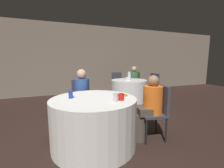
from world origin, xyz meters
TOP-DOWN VIEW (x-y plane):
  - ground_plane at (0.00, 0.00)m, footprint 16.00×16.00m
  - wall_back at (0.00, 4.06)m, footprint 16.00×0.06m
  - table_near at (0.09, -0.04)m, footprint 1.32×1.32m
  - table_far at (1.69, 1.85)m, footprint 1.09×1.09m
  - chair_near_east at (1.15, -0.23)m, footprint 0.47×0.47m
  - chair_near_north at (0.08, 1.04)m, footprint 0.40×0.41m
  - chair_far_north at (1.71, 2.81)m, footprint 0.41×0.41m
  - chair_far_east at (2.64, 1.96)m, footprint 0.45×0.44m
  - chair_far_northeast at (2.29, 2.59)m, footprint 0.56×0.56m
  - person_orange_shirt at (0.98, -0.20)m, footprint 0.49×0.36m
  - person_blue_shirt at (0.08, 0.87)m, footprint 0.31×0.50m
  - person_green_jacket at (2.19, 2.47)m, footprint 0.48×0.50m
  - pizza_plate_near at (0.56, -0.05)m, footprint 0.25×0.25m
  - soda_can_blue at (-0.24, 0.08)m, footprint 0.07×0.07m
  - soda_can_silver at (0.33, -0.35)m, footprint 0.07×0.07m
  - cup_near at (0.44, -0.30)m, footprint 0.09×0.09m
  - bottle_far at (1.64, 1.75)m, footprint 0.09×0.09m
  - cup_far at (1.64, 1.87)m, footprint 0.09×0.09m

SIDE VIEW (x-z plane):
  - ground_plane at x=0.00m, z-range 0.00..0.00m
  - table_far at x=1.69m, z-range 0.00..0.76m
  - table_near at x=0.09m, z-range 0.00..0.76m
  - person_orange_shirt at x=0.98m, z-range 0.00..1.10m
  - chair_near_east at x=1.15m, z-range 0.09..1.01m
  - chair_near_north at x=0.08m, z-range 0.09..1.01m
  - chair_far_north at x=1.71m, z-range 0.09..1.01m
  - chair_far_east at x=2.64m, z-range 0.09..1.01m
  - chair_far_northeast at x=2.29m, z-range 0.09..1.01m
  - person_blue_shirt at x=0.08m, z-range 0.00..1.17m
  - person_green_jacket at x=2.19m, z-range 0.02..1.17m
  - pizza_plate_near at x=0.56m, z-range 0.76..0.78m
  - cup_far at x=1.64m, z-range 0.76..0.85m
  - cup_near at x=0.44m, z-range 0.76..0.86m
  - soda_can_blue at x=-0.24m, z-range 0.76..0.88m
  - soda_can_silver at x=0.33m, z-range 0.76..0.88m
  - bottle_far at x=1.64m, z-range 0.76..1.02m
  - wall_back at x=0.00m, z-range 0.00..2.80m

